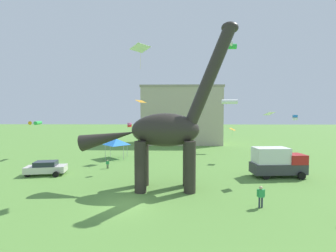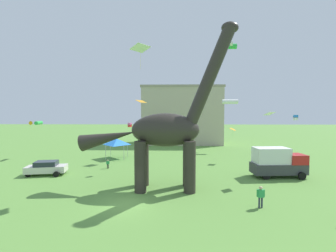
{
  "view_description": "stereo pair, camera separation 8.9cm",
  "coord_description": "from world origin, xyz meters",
  "px_view_note": "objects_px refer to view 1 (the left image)",
  "views": [
    {
      "loc": [
        3.55,
        -17.26,
        6.99
      ],
      "look_at": [
        3.08,
        4.52,
        5.73
      ],
      "focal_mm": 24.92,
      "sensor_mm": 36.0,
      "label": 1
    },
    {
      "loc": [
        3.64,
        -17.26,
        6.99
      ],
      "look_at": [
        3.08,
        4.52,
        5.73
      ],
      "focal_mm": 24.92,
      "sensor_mm": 36.0,
      "label": 2
    }
  ],
  "objects_px": {
    "parked_sedan_left": "(46,168)",
    "festival_canopy_tent": "(116,142)",
    "kite_high_right": "(232,129)",
    "person_strolling_adult": "(108,163)",
    "kite_trailing": "(140,48)",
    "kite_high_left": "(130,125)",
    "kite_near_low": "(227,46)",
    "kite_near_high": "(229,102)",
    "kite_apex": "(36,123)",
    "dinosaur_sculpture": "(165,130)",
    "parked_box_truck": "(277,162)",
    "kite_far_right": "(269,114)",
    "kite_mid_right": "(141,101)",
    "person_photographer": "(261,195)",
    "kite_mid_left": "(295,118)"
  },
  "relations": [
    {
      "from": "parked_box_truck",
      "to": "kite_apex",
      "type": "distance_m",
      "value": 34.39
    },
    {
      "from": "person_photographer",
      "to": "kite_mid_right",
      "type": "bearing_deg",
      "value": -125.36
    },
    {
      "from": "parked_sedan_left",
      "to": "person_photographer",
      "type": "bearing_deg",
      "value": -33.15
    },
    {
      "from": "kite_trailing",
      "to": "parked_sedan_left",
      "type": "bearing_deg",
      "value": 160.5
    },
    {
      "from": "kite_trailing",
      "to": "kite_mid_left",
      "type": "relative_size",
      "value": 3.01
    },
    {
      "from": "parked_sedan_left",
      "to": "festival_canopy_tent",
      "type": "bearing_deg",
      "value": 49.16
    },
    {
      "from": "person_photographer",
      "to": "kite_near_high",
      "type": "distance_m",
      "value": 27.82
    },
    {
      "from": "kite_high_left",
      "to": "kite_mid_right",
      "type": "height_order",
      "value": "kite_mid_right"
    },
    {
      "from": "festival_canopy_tent",
      "to": "kite_far_right",
      "type": "distance_m",
      "value": 21.98
    },
    {
      "from": "person_strolling_adult",
      "to": "kite_near_low",
      "type": "xyz_separation_m",
      "value": [
        13.81,
        -4.01,
        13.22
      ]
    },
    {
      "from": "kite_trailing",
      "to": "kite_apex",
      "type": "height_order",
      "value": "kite_trailing"
    },
    {
      "from": "kite_far_right",
      "to": "kite_mid_left",
      "type": "relative_size",
      "value": 1.87
    },
    {
      "from": "kite_far_right",
      "to": "kite_mid_right",
      "type": "distance_m",
      "value": 17.87
    },
    {
      "from": "parked_sedan_left",
      "to": "person_photographer",
      "type": "relative_size",
      "value": 2.78
    },
    {
      "from": "kite_apex",
      "to": "kite_high_right",
      "type": "height_order",
      "value": "kite_apex"
    },
    {
      "from": "person_strolling_adult",
      "to": "kite_near_high",
      "type": "distance_m",
      "value": 25.04
    },
    {
      "from": "kite_apex",
      "to": "kite_high_left",
      "type": "relative_size",
      "value": 3.97
    },
    {
      "from": "dinosaur_sculpture",
      "to": "kite_trailing",
      "type": "bearing_deg",
      "value": -169.17
    },
    {
      "from": "kite_high_right",
      "to": "person_photographer",
      "type": "bearing_deg",
      "value": -96.96
    },
    {
      "from": "person_photographer",
      "to": "kite_near_low",
      "type": "distance_m",
      "value": 15.05
    },
    {
      "from": "kite_apex",
      "to": "kite_high_left",
      "type": "distance_m",
      "value": 18.14
    },
    {
      "from": "festival_canopy_tent",
      "to": "kite_trailing",
      "type": "relative_size",
      "value": 1.5
    },
    {
      "from": "dinosaur_sculpture",
      "to": "festival_canopy_tent",
      "type": "distance_m",
      "value": 16.38
    },
    {
      "from": "parked_sedan_left",
      "to": "kite_near_low",
      "type": "height_order",
      "value": "kite_near_low"
    },
    {
      "from": "kite_mid_left",
      "to": "kite_trailing",
      "type": "bearing_deg",
      "value": -154.44
    },
    {
      "from": "parked_box_truck",
      "to": "kite_mid_right",
      "type": "distance_m",
      "value": 19.62
    },
    {
      "from": "kite_far_right",
      "to": "kite_mid_right",
      "type": "bearing_deg",
      "value": 144.5
    },
    {
      "from": "festival_canopy_tent",
      "to": "parked_sedan_left",
      "type": "bearing_deg",
      "value": -120.13
    },
    {
      "from": "parked_box_truck",
      "to": "kite_mid_right",
      "type": "xyz_separation_m",
      "value": [
        -16.02,
        8.93,
        6.97
      ]
    },
    {
      "from": "kite_trailing",
      "to": "kite_high_left",
      "type": "relative_size",
      "value": 4.17
    },
    {
      "from": "parked_sedan_left",
      "to": "kite_high_right",
      "type": "xyz_separation_m",
      "value": [
        22.67,
        7.7,
        3.81
      ]
    },
    {
      "from": "festival_canopy_tent",
      "to": "kite_apex",
      "type": "relative_size",
      "value": 1.57
    },
    {
      "from": "kite_far_right",
      "to": "kite_high_left",
      "type": "bearing_deg",
      "value": 166.77
    },
    {
      "from": "parked_box_truck",
      "to": "kite_near_low",
      "type": "height_order",
      "value": "kite_near_low"
    },
    {
      "from": "kite_apex",
      "to": "person_strolling_adult",
      "type": "bearing_deg",
      "value": -28.48
    },
    {
      "from": "dinosaur_sculpture",
      "to": "kite_near_high",
      "type": "xyz_separation_m",
      "value": [
        11.1,
        22.23,
        3.57
      ]
    },
    {
      "from": "parked_box_truck",
      "to": "kite_far_right",
      "type": "distance_m",
      "value": 5.63
    },
    {
      "from": "kite_near_high",
      "to": "parked_sedan_left",
      "type": "bearing_deg",
      "value": -144.06
    },
    {
      "from": "festival_canopy_tent",
      "to": "kite_high_right",
      "type": "distance_m",
      "value": 17.3
    },
    {
      "from": "kite_near_high",
      "to": "person_strolling_adult",
      "type": "bearing_deg",
      "value": -141.65
    },
    {
      "from": "parked_sedan_left",
      "to": "person_strolling_adult",
      "type": "relative_size",
      "value": 4.1
    },
    {
      "from": "kite_high_left",
      "to": "kite_mid_right",
      "type": "distance_m",
      "value": 7.5
    },
    {
      "from": "parked_sedan_left",
      "to": "kite_high_right",
      "type": "bearing_deg",
      "value": 8.05
    },
    {
      "from": "person_strolling_adult",
      "to": "kite_mid_right",
      "type": "distance_m",
      "value": 10.32
    },
    {
      "from": "kite_high_left",
      "to": "parked_sedan_left",
      "type": "bearing_deg",
      "value": -168.09
    },
    {
      "from": "parked_sedan_left",
      "to": "kite_apex",
      "type": "xyz_separation_m",
      "value": [
        -7.02,
        10.24,
        4.58
      ]
    },
    {
      "from": "parked_sedan_left",
      "to": "festival_canopy_tent",
      "type": "distance_m",
      "value": 11.31
    },
    {
      "from": "dinosaur_sculpture",
      "to": "parked_sedan_left",
      "type": "height_order",
      "value": "dinosaur_sculpture"
    },
    {
      "from": "festival_canopy_tent",
      "to": "kite_high_left",
      "type": "distance_m",
      "value": 9.0
    },
    {
      "from": "kite_high_right",
      "to": "kite_high_left",
      "type": "xyz_separation_m",
      "value": [
        -13.58,
        -5.78,
        0.92
      ]
    }
  ]
}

